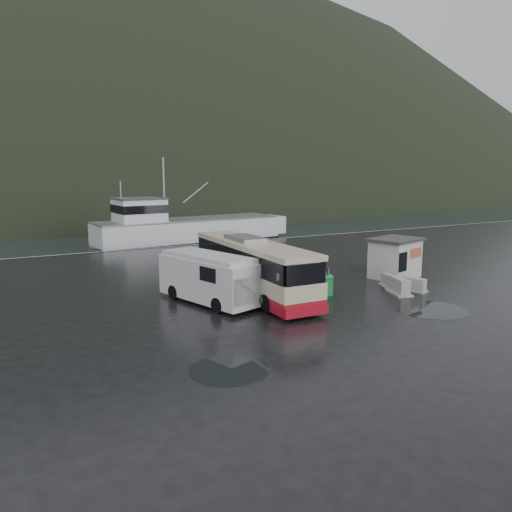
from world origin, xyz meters
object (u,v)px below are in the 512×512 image
waste_bin_right (308,301)px  white_van (209,302)px  ticket_kiosk (394,277)px  waste_bin_left (319,295)px  jersey_barrier_a (389,287)px  jersey_barrier_b (412,291)px  fishing_trawler (189,235)px  dome_tent (266,305)px  jersey_barrier_c (399,294)px  coach_bus (253,294)px

waste_bin_right → white_van: bearing=155.8°
ticket_kiosk → waste_bin_left: bearing=176.0°
jersey_barrier_a → jersey_barrier_b: 1.50m
jersey_barrier_b → fishing_trawler: size_ratio=0.07×
white_van → waste_bin_right: 5.18m
waste_bin_left → ticket_kiosk: bearing=11.7°
white_van → ticket_kiosk: bearing=-15.7°
dome_tent → jersey_barrier_c: size_ratio=1.68×
ticket_kiosk → jersey_barrier_b: ticket_kiosk is taller
ticket_kiosk → jersey_barrier_b: bearing=-133.2°
ticket_kiosk → jersey_barrier_a: size_ratio=2.24×
waste_bin_left → jersey_barrier_a: size_ratio=1.08×
ticket_kiosk → jersey_barrier_a: ticket_kiosk is taller
jersey_barrier_b → fishing_trawler: 29.30m
waste_bin_right → ticket_kiosk: 8.30m
dome_tent → jersey_barrier_a: 8.27m
jersey_barrier_b → waste_bin_right: bearing=170.4°
waste_bin_left → jersey_barrier_b: size_ratio=1.01×
ticket_kiosk → jersey_barrier_b: (-1.66, -3.19, 0.00)m
waste_bin_left → dome_tent: 3.53m
ticket_kiosk → coach_bus: bearing=161.3°
dome_tent → jersey_barrier_c: bearing=-11.2°
coach_bus → fishing_trawler: 26.20m
jersey_barrier_b → jersey_barrier_c: size_ratio=0.86×
waste_bin_right → ticket_kiosk: bearing=14.7°
jersey_barrier_a → waste_bin_left: bearing=176.0°
waste_bin_right → dome_tent: bearing=172.5°
waste_bin_left → dome_tent: size_ratio=0.52×
waste_bin_left → dome_tent: waste_bin_left is taller
coach_bus → ticket_kiosk: coach_bus is taller
jersey_barrier_b → fishing_trawler: fishing_trawler is taller
waste_bin_left → waste_bin_right: size_ratio=1.08×
dome_tent → jersey_barrier_c: (7.57, -1.50, 0.00)m
jersey_barrier_c → ticket_kiosk: bearing=49.7°
waste_bin_left → jersey_barrier_c: size_ratio=0.87×
waste_bin_right → dome_tent: 2.36m
waste_bin_right → dome_tent: (-2.34, 0.31, 0.00)m
fishing_trawler → white_van: bearing=-113.3°
white_van → fishing_trawler: (8.84, 26.01, 0.00)m
coach_bus → jersey_barrier_b: (8.25, -3.71, 0.00)m
waste_bin_left → waste_bin_right: (-1.17, -0.68, 0.00)m
coach_bus → jersey_barrier_a: (7.82, -2.28, 0.00)m
white_van → fishing_trawler: size_ratio=0.27×
white_van → jersey_barrier_a: bearing=-25.0°
coach_bus → jersey_barrier_c: (7.11, -3.82, 0.00)m
white_van → fishing_trawler: fishing_trawler is taller
jersey_barrier_c → dome_tent: bearing=168.8°
white_van → jersey_barrier_a: size_ratio=4.24×
coach_bus → dome_tent: (-0.46, -2.32, 0.00)m
ticket_kiosk → jersey_barrier_c: size_ratio=1.82×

